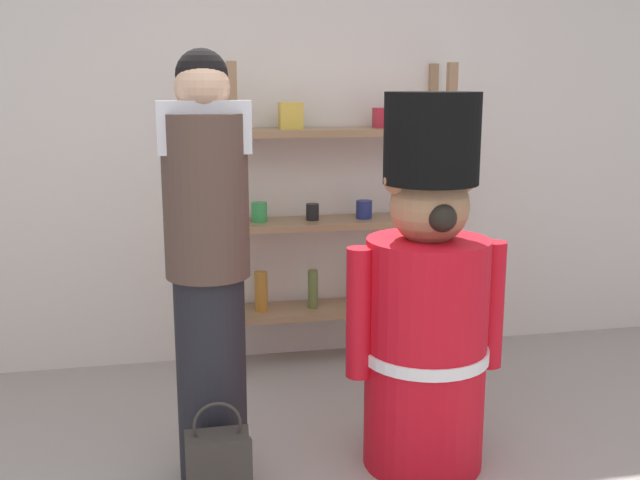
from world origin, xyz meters
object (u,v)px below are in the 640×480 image
teddy_bear_guard (426,308)px  shopping_bag (219,470)px  person_shopper (208,265)px  merchandise_shelf (337,219)px

teddy_bear_guard → shopping_bag: teddy_bear_guard is taller
teddy_bear_guard → person_shopper: size_ratio=0.91×
merchandise_shelf → person_shopper: bearing=-123.8°
teddy_bear_guard → person_shopper: (-0.89, 0.07, 0.21)m
person_shopper → shopping_bag: bearing=-89.5°
teddy_bear_guard → person_shopper: bearing=175.3°
merchandise_shelf → teddy_bear_guard: bearing=-86.1°
merchandise_shelf → shopping_bag: merchandise_shelf is taller
teddy_bear_guard → shopping_bag: bearing=-168.0°
teddy_bear_guard → shopping_bag: 1.05m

